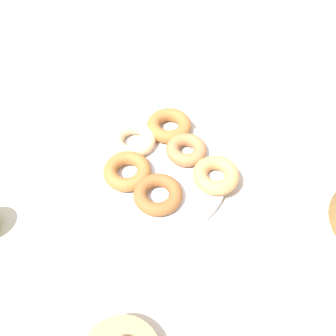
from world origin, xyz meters
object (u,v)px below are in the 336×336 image
object	(u,v)px
donut_0	(158,194)
donut_plate	(156,173)
donut_1	(133,140)
donut_3	(127,171)
donut_4	(186,150)
donut_2	(216,175)
donut_5	(169,126)

from	to	relation	value
donut_0	donut_plate	bearing A→B (deg)	-137.99
donut_0	donut_1	world-z (taller)	same
donut_1	donut_3	world-z (taller)	donut_3
donut_plate	donut_4	bearing A→B (deg)	161.25
donut_4	donut_1	bearing A→B (deg)	-67.08
donut_plate	donut_2	bearing A→B (deg)	116.00
donut_3	donut_4	distance (m)	0.13
donut_0	donut_2	bearing A→B (deg)	148.52
donut_2	donut_4	world-z (taller)	donut_2
donut_1	donut_4	world-z (taller)	donut_4
donut_1	donut_3	xyz separation A→B (m)	(0.07, 0.04, 0.00)
donut_plate	donut_1	size ratio (longest dim) A/B	3.05
donut_plate	donut_0	world-z (taller)	donut_0
donut_1	donut_5	bearing A→B (deg)	155.73
donut_2	donut_5	world-z (taller)	same
donut_2	donut_0	bearing A→B (deg)	-31.48
donut_plate	donut_1	xyz separation A→B (m)	(-0.03, -0.08, 0.02)
donut_3	donut_5	xyz separation A→B (m)	(-0.14, -0.01, 0.00)
donut_1	donut_5	distance (m)	0.08
donut_3	donut_2	bearing A→B (deg)	123.69
donut_0	donut_4	distance (m)	0.12
donut_1	donut_3	bearing A→B (deg)	32.15
donut_2	donut_4	bearing A→B (deg)	-102.73
donut_2	donut_5	size ratio (longest dim) A/B	0.93
donut_0	donut_3	xyz separation A→B (m)	(-0.01, -0.08, 0.00)
donut_3	donut_0	bearing A→B (deg)	85.52
donut_1	donut_2	size ratio (longest dim) A/B	1.04
donut_4	donut_2	bearing A→B (deg)	77.27
donut_5	donut_2	bearing A→B (deg)	71.03
donut_3	donut_5	world-z (taller)	donut_5
donut_3	donut_4	size ratio (longest dim) A/B	1.12
donut_1	donut_4	xyz separation A→B (m)	(-0.04, 0.10, 0.00)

